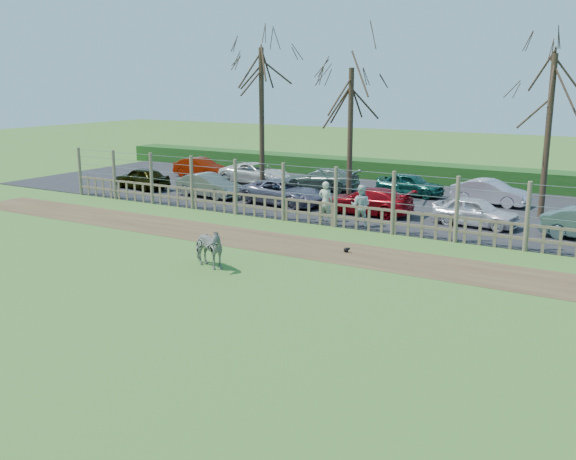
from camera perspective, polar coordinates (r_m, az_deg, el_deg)
The scene contains 22 objects.
ground at distance 19.95m, azimuth -6.17°, elevation -4.15°, with size 120.00×120.00×0.00m, color #5E9F41.
dirt_strip at distance 23.55m, azimuth 0.40°, elevation -1.36°, with size 34.00×2.80×0.01m, color brown.
asphalt at distance 32.37m, azimuth 9.38°, elevation 2.51°, with size 44.00×13.00×0.04m, color #232326.
hedge at distance 38.82m, azimuth 13.23°, elevation 4.89°, with size 46.00×2.00×1.10m, color #1E4716.
fence at distance 26.38m, azimuth 4.24°, elevation 1.97°, with size 30.16×0.16×2.50m.
tree_left at distance 33.02m, azimuth -2.38°, elevation 12.65°, with size 4.80×4.80×7.88m.
tree_mid at distance 31.72m, azimuth 5.61°, elevation 11.22°, with size 4.80×4.80×6.83m.
tree_right at distance 29.53m, azimuth 22.36°, elevation 10.91°, with size 4.80×4.80×7.35m.
zebra at distance 20.76m, azimuth -7.22°, elevation -1.56°, with size 0.72×1.59×1.34m, color gray.
visitor_a at distance 27.23m, azimuth 3.36°, elevation 2.55°, with size 0.63×0.41×1.72m, color beige.
visitor_b at distance 26.44m, azimuth 6.47°, elevation 2.16°, with size 0.84×0.65×1.72m, color silver.
crow at distance 22.65m, azimuth 5.21°, elevation -1.77°, with size 0.24×0.18×0.19m.
car_0 at distance 36.42m, azimuth -12.86°, elevation 4.52°, with size 1.42×3.52×1.20m, color black.
car_1 at distance 33.26m, azimuth -7.08°, elevation 3.95°, with size 1.27×3.64×1.20m, color #63695D.
car_2 at distance 30.97m, azimuth -0.44°, elevation 3.37°, with size 1.99×4.32×1.20m, color slate.
car_3 at distance 28.96m, azimuth 7.09°, elevation 2.58°, with size 1.68×4.13×1.20m, color maroon.
car_4 at distance 27.47m, azimuth 16.32°, elevation 1.57°, with size 1.42×3.52×1.20m, color silver.
car_7 at distance 40.10m, azimuth -7.77°, elevation 5.50°, with size 1.27×3.64×1.20m, color #821501.
car_8 at distance 37.45m, azimuth -2.91°, elevation 5.06°, with size 1.99×4.32×1.20m, color silver.
car_9 at distance 35.16m, azimuth 3.04°, elevation 4.53°, with size 1.68×4.13×1.20m, color #576A5A.
car_10 at distance 33.95m, azimuth 10.81°, elevation 4.00°, with size 1.42×3.52×1.20m, color #12453A.
car_11 at distance 32.49m, azimuth 17.56°, elevation 3.22°, with size 1.27×3.64×1.20m, color #BFB2BF.
Camera 1 is at (11.51, -15.18, 5.92)m, focal length 40.00 mm.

